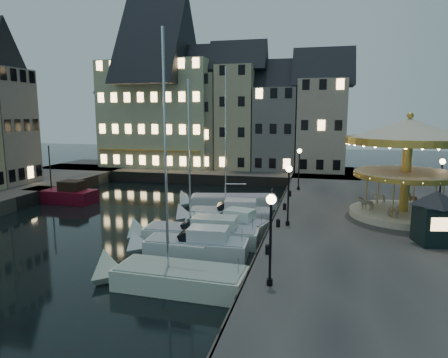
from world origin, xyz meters
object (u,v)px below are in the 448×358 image
(streetlamp_b, at_px, (289,187))
(motorboat_f, at_px, (228,202))
(motorboat_b, at_px, (190,247))
(ticket_kiosk, at_px, (436,208))
(carousel, at_px, (408,149))
(motorboat_a, at_px, (170,278))
(motorboat_e, at_px, (226,215))
(red_fishing_boat, at_px, (62,195))
(motorboat_d, at_px, (227,225))
(streetlamp_d, at_px, (441,177))
(motorboat_c, at_px, (196,234))
(streetlamp_c, at_px, (299,163))
(streetlamp_a, at_px, (271,227))
(bollard_d, at_px, (290,193))
(bollard_b, at_px, (278,223))
(bollard_c, at_px, (285,206))
(bollard_a, at_px, (268,249))

(streetlamp_b, xyz_separation_m, motorboat_f, (-6.49, 9.79, -3.49))
(motorboat_b, bearing_deg, ticket_kiosk, 8.08)
(motorboat_b, distance_m, motorboat_f, 13.79)
(motorboat_f, bearing_deg, carousel, -20.40)
(carousel, bearing_deg, motorboat_b, -149.27)
(motorboat_a, relative_size, motorboat_e, 1.68)
(streetlamp_b, distance_m, red_fishing_boat, 25.01)
(motorboat_b, height_order, ticket_kiosk, ticket_kiosk)
(motorboat_e, bearing_deg, streetlamp_b, -38.35)
(motorboat_d, bearing_deg, streetlamp_d, 19.30)
(streetlamp_d, bearing_deg, motorboat_d, -160.70)
(streetlamp_b, relative_size, ticket_kiosk, 1.15)
(streetlamp_d, distance_m, ticket_kiosk, 9.30)
(streetlamp_b, height_order, motorboat_f, motorboat_f)
(motorboat_a, distance_m, ticket_kiosk, 15.81)
(motorboat_c, relative_size, motorboat_e, 1.53)
(motorboat_c, height_order, motorboat_e, motorboat_c)
(streetlamp_c, relative_size, streetlamp_d, 1.00)
(streetlamp_a, distance_m, motorboat_e, 15.62)
(bollard_d, bearing_deg, motorboat_c, -116.19)
(bollard_b, height_order, motorboat_e, motorboat_e)
(motorboat_a, distance_m, motorboat_d, 10.04)
(motorboat_f, distance_m, ticket_kiosk, 19.41)
(bollard_c, height_order, motorboat_b, motorboat_b)
(streetlamp_b, relative_size, motorboat_e, 0.53)
(streetlamp_c, relative_size, motorboat_a, 0.32)
(motorboat_a, relative_size, motorboat_c, 1.10)
(streetlamp_a, bearing_deg, motorboat_d, 112.13)
(streetlamp_d, relative_size, ticket_kiosk, 1.15)
(carousel, bearing_deg, ticket_kiosk, -85.37)
(bollard_d, bearing_deg, motorboat_a, -104.22)
(bollard_b, distance_m, motorboat_f, 11.91)
(motorboat_b, relative_size, motorboat_f, 0.61)
(streetlamp_a, relative_size, motorboat_f, 0.34)
(bollard_a, distance_m, motorboat_d, 8.50)
(motorboat_a, distance_m, motorboat_b, 4.65)
(motorboat_e, bearing_deg, streetlamp_d, 9.30)
(streetlamp_b, bearing_deg, motorboat_c, -167.38)
(motorboat_c, bearing_deg, streetlamp_d, 25.61)
(motorboat_a, xyz_separation_m, motorboat_f, (-1.17, 18.39, -0.01))
(motorboat_a, xyz_separation_m, carousel, (13.52, 12.93, 5.85))
(motorboat_f, bearing_deg, streetlamp_c, 29.75)
(streetlamp_a, distance_m, motorboat_f, 21.12)
(streetlamp_d, bearing_deg, ticket_kiosk, -106.18)
(bollard_b, xyz_separation_m, bollard_c, (0.00, 5.00, 0.00))
(bollard_c, relative_size, motorboat_f, 0.05)
(motorboat_b, bearing_deg, bollard_b, 33.95)
(motorboat_c, bearing_deg, streetlamp_b, 12.62)
(motorboat_d, height_order, ticket_kiosk, ticket_kiosk)
(bollard_c, height_order, motorboat_d, motorboat_d)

